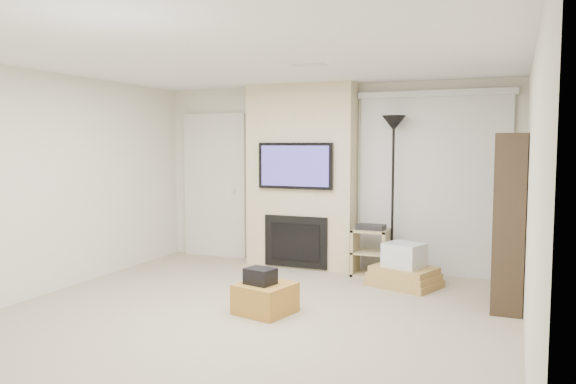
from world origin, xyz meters
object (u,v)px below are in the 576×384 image
at_px(ottoman, 265,298).
at_px(floor_lamp, 393,150).
at_px(box_stack, 404,270).
at_px(bookshelf, 509,221).
at_px(av_stand, 371,249).

relative_size(ottoman, floor_lamp, 0.24).
height_order(floor_lamp, box_stack, floor_lamp).
height_order(ottoman, box_stack, box_stack).
distance_m(box_stack, bookshelf, 1.42).
bearing_deg(bookshelf, floor_lamp, 145.37).
bearing_deg(av_stand, bookshelf, -26.83).
bearing_deg(floor_lamp, box_stack, -63.85).
bearing_deg(floor_lamp, av_stand, -150.82).
distance_m(ottoman, av_stand, 2.08).
xyz_separation_m(av_stand, box_stack, (0.50, -0.39, -0.15)).
relative_size(floor_lamp, av_stand, 3.11).
bearing_deg(floor_lamp, bookshelf, -34.63).
bearing_deg(box_stack, ottoman, -124.37).
height_order(box_stack, bookshelf, bookshelf).
xyz_separation_m(floor_lamp, av_stand, (-0.24, -0.14, -1.27)).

